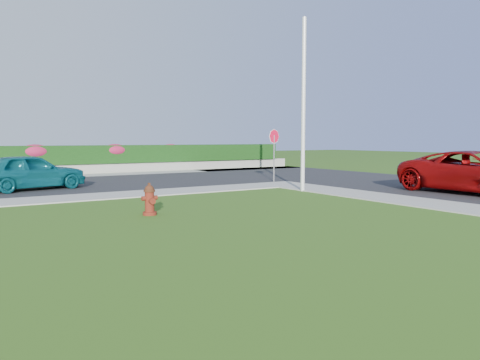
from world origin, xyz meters
TOP-DOWN VIEW (x-y plane):
  - ground at (0.00, 0.00)m, footprint 120.00×120.00m
  - street_right at (12.00, 4.00)m, footprint 8.00×32.00m
  - curb_corner at (7.00, 9.00)m, footprint 2.00×2.00m
  - sidewalk_beyond at (-1.00, 19.00)m, footprint 34.00×2.00m
  - retaining_wall at (-1.00, 20.50)m, footprint 34.00×0.40m
  - hedge at (-1.00, 20.60)m, footprint 32.00×0.90m
  - fire_hydrant at (-1.35, 4.19)m, footprint 0.45×0.42m
  - suv_red at (10.78, 2.03)m, footprint 2.75×5.79m
  - sedan_teal at (-3.12, 12.48)m, footprint 4.56×2.68m
  - utility_pole at (6.04, 6.50)m, footprint 0.16×0.16m
  - stop_sign at (7.30, 10.08)m, footprint 0.69×0.16m
  - flower_clump_d at (-1.61, 20.50)m, footprint 1.57×1.01m
  - flower_clump_e at (2.96, 20.50)m, footprint 1.48×0.95m
  - flower_clump_f at (6.65, 20.50)m, footprint 1.09×0.70m

SIDE VIEW (x-z plane):
  - ground at x=0.00m, z-range 0.00..0.00m
  - street_right at x=12.00m, z-range 0.00..0.04m
  - curb_corner at x=7.00m, z-range 0.00..0.04m
  - sidewalk_beyond at x=-1.00m, z-range 0.00..0.04m
  - retaining_wall at x=-1.00m, z-range 0.00..0.60m
  - fire_hydrant at x=-1.35m, z-range -0.02..0.86m
  - sedan_teal at x=-3.12m, z-range 0.04..1.50m
  - suv_red at x=10.78m, z-range 0.04..1.64m
  - hedge at x=-1.00m, z-range 0.60..1.70m
  - flower_clump_d at x=-1.61m, z-range 1.00..1.78m
  - flower_clump_e at x=2.96m, z-range 1.04..1.78m
  - flower_clump_f at x=6.65m, z-range 1.21..1.76m
  - stop_sign at x=7.30m, z-range 0.62..3.17m
  - utility_pole at x=6.04m, z-range 0.00..6.79m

